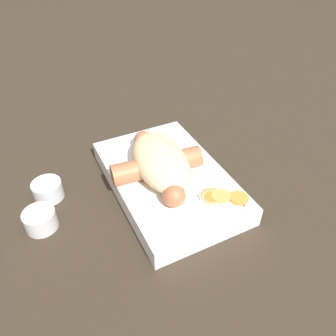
# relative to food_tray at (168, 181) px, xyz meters

# --- Properties ---
(ground_plane) EXTENTS (3.00, 3.00, 0.00)m
(ground_plane) POSITION_rel_food_tray_xyz_m (0.00, 0.00, -0.02)
(ground_plane) COLOR #33281E
(food_tray) EXTENTS (0.25, 0.16, 0.03)m
(food_tray) POSITION_rel_food_tray_xyz_m (0.00, 0.00, 0.00)
(food_tray) COLOR white
(food_tray) RESTS_ON ground_plane
(bread_roll) EXTENTS (0.15, 0.09, 0.05)m
(bread_roll) POSITION_rel_food_tray_xyz_m (0.01, 0.01, 0.04)
(bread_roll) COLOR beige
(bread_roll) RESTS_ON food_tray
(sausage) EXTENTS (0.17, 0.14, 0.03)m
(sausage) POSITION_rel_food_tray_xyz_m (0.01, 0.02, 0.03)
(sausage) COLOR #B26642
(sausage) RESTS_ON food_tray
(pickled_veggies) EXTENTS (0.06, 0.07, 0.00)m
(pickled_veggies) POSITION_rel_food_tray_xyz_m (-0.08, -0.04, 0.02)
(pickled_veggies) COLOR #F99E4C
(pickled_veggies) RESTS_ON food_tray
(condiment_cup_near) EXTENTS (0.04, 0.04, 0.03)m
(condiment_cup_near) POSITION_rel_food_tray_xyz_m (0.06, 0.17, -0.00)
(condiment_cup_near) COLOR silver
(condiment_cup_near) RESTS_ON ground_plane
(condiment_cup_far) EXTENTS (0.04, 0.04, 0.03)m
(condiment_cup_far) POSITION_rel_food_tray_xyz_m (0.01, 0.19, -0.00)
(condiment_cup_far) COLOR silver
(condiment_cup_far) RESTS_ON ground_plane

